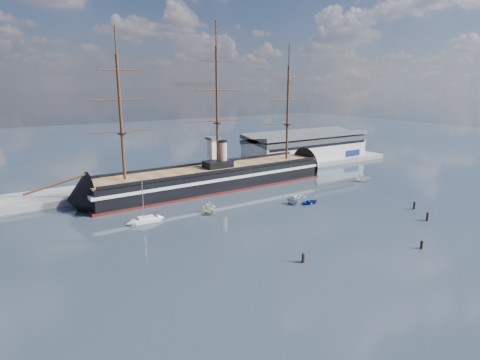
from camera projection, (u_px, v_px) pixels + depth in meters
ground at (256, 200)px, 131.90m from camera, size 600.00×600.00×0.00m
quay at (225, 176)px, 166.51m from camera, size 180.00×18.00×2.00m
warehouse at (306, 146)px, 193.51m from camera, size 63.00×21.00×11.60m
quay_tower at (214, 155)px, 158.07m from camera, size 5.00×5.00×15.00m
warship at (209, 179)px, 143.73m from camera, size 113.05×18.21×53.94m
sailboat at (146, 220)px, 110.16m from camera, size 7.97×2.88×12.50m
motorboat_a at (209, 214)px, 117.60m from camera, size 6.65×2.59×2.64m
motorboat_b at (311, 204)px, 127.73m from camera, size 1.54×3.63×1.68m
motorboat_c at (292, 204)px, 126.85m from camera, size 5.35×2.34×2.09m
motorboat_d at (210, 208)px, 122.90m from camera, size 7.00×4.44×2.38m
motorboat_e at (301, 198)px, 134.50m from camera, size 2.30×3.43×1.49m
motorboat_f at (362, 182)px, 156.40m from camera, size 6.86×4.86×2.58m
piling_near_left at (303, 262)px, 85.54m from camera, size 0.64×0.64×2.84m
piling_near_mid at (421, 249)px, 92.79m from camera, size 0.64×0.64×2.66m
piling_near_right at (427, 221)px, 111.78m from camera, size 0.64×0.64×3.14m
piling_far_right at (414, 209)px, 122.09m from camera, size 0.64×0.64×3.05m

